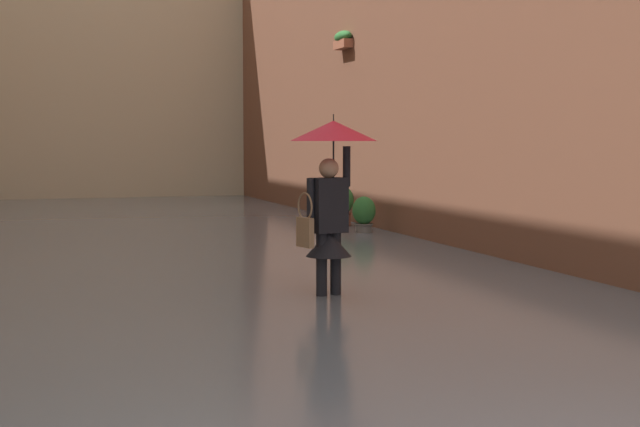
# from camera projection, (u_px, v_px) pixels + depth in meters

# --- Properties ---
(ground_plane) EXTENTS (62.76, 62.76, 0.00)m
(ground_plane) POSITION_uv_depth(u_px,v_px,m) (179.00, 249.00, 15.44)
(ground_plane) COLOR slate
(flood_water) EXTENTS (8.89, 31.11, 0.11)m
(flood_water) POSITION_uv_depth(u_px,v_px,m) (179.00, 245.00, 15.43)
(flood_water) COLOR slate
(flood_water) RESTS_ON ground_plane
(building_facade_far) EXTENTS (11.69, 1.80, 8.50)m
(building_facade_far) POSITION_uv_depth(u_px,v_px,m) (105.00, 58.00, 27.87)
(building_facade_far) COLOR beige
(building_facade_far) RESTS_ON ground_plane
(person_wading) EXTENTS (0.95, 0.95, 2.08)m
(person_wading) POSITION_uv_depth(u_px,v_px,m) (331.00, 176.00, 10.07)
(person_wading) COLOR #4C4233
(person_wading) RESTS_ON ground_plane
(potted_plant_far_left) EXTENTS (0.43, 0.43, 0.89)m
(potted_plant_far_left) POSITION_uv_depth(u_px,v_px,m) (343.00, 206.00, 18.39)
(potted_plant_far_left) COLOR brown
(potted_plant_far_left) RESTS_ON ground_plane
(potted_plant_near_left) EXTENTS (0.43, 0.43, 0.77)m
(potted_plant_near_left) POSITION_uv_depth(u_px,v_px,m) (364.00, 215.00, 17.06)
(potted_plant_near_left) COLOR #66605B
(potted_plant_near_left) RESTS_ON ground_plane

